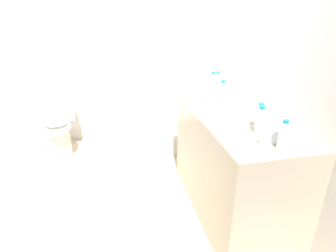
{
  "coord_description": "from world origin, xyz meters",
  "views": [
    {
      "loc": [
        0.07,
        -2.37,
        1.67
      ],
      "look_at": [
        0.59,
        0.02,
        0.61
      ],
      "focal_mm": 29.07,
      "sensor_mm": 36.0,
      "label": 1
    }
  ],
  "objects": [
    {
      "name": "vanity_counter",
      "position": [
        1.03,
        -0.54,
        0.45
      ],
      "size": [
        0.63,
        1.35,
        0.89
      ],
      "primitive_type": "cube",
      "color": "tan",
      "rests_on": "ground_plane"
    },
    {
      "name": "toilet",
      "position": [
        -0.59,
        0.85,
        0.38
      ],
      "size": [
        0.4,
        0.53,
        0.74
      ],
      "rotation": [
        0.0,
        0.0,
        -1.48
      ],
      "color": "white",
      "rests_on": "ground_plane"
    },
    {
      "name": "water_bottle_4",
      "position": [
        1.03,
        -0.87,
        0.98
      ],
      "size": [
        0.07,
        0.07,
        0.2
      ],
      "color": "silver",
      "rests_on": "vanity_counter"
    },
    {
      "name": "drinking_glass_0",
      "position": [
        1.06,
        -1.01,
        0.94
      ],
      "size": [
        0.06,
        0.06,
        0.09
      ],
      "primitive_type": "cylinder",
      "color": "white",
      "rests_on": "vanity_counter"
    },
    {
      "name": "bathtub",
      "position": [
        0.52,
        0.86,
        0.27
      ],
      "size": [
        1.5,
        0.79,
        1.31
      ],
      "color": "silver",
      "rests_on": "ground_plane"
    },
    {
      "name": "water_bottle_1",
      "position": [
        1.02,
        -0.24,
        0.99
      ],
      "size": [
        0.06,
        0.06,
        0.22
      ],
      "color": "silver",
      "rests_on": "vanity_counter"
    },
    {
      "name": "sink_basin",
      "position": [
        1.01,
        -0.56,
        0.92
      ],
      "size": [
        0.3,
        0.3,
        0.05
      ],
      "primitive_type": "cylinder",
      "color": "white",
      "rests_on": "vanity_counter"
    },
    {
      "name": "toilet_paper_roll",
      "position": [
        -0.86,
        0.9,
        0.07
      ],
      "size": [
        0.11,
        0.11,
        0.14
      ],
      "primitive_type": "cylinder",
      "color": "white",
      "rests_on": "ground_plane"
    },
    {
      "name": "water_bottle_5",
      "position": [
        0.99,
        -0.08,
        1.01
      ],
      "size": [
        0.07,
        0.07,
        0.26
      ],
      "color": "silver",
      "rests_on": "vanity_counter"
    },
    {
      "name": "water_bottle_0",
      "position": [
        1.05,
        -1.1,
        0.98
      ],
      "size": [
        0.06,
        0.06,
        0.19
      ],
      "color": "silver",
      "rests_on": "vanity_counter"
    },
    {
      "name": "ground_plane",
      "position": [
        0.0,
        0.0,
        0.0
      ],
      "size": [
        3.7,
        3.7,
        0.0
      ],
      "primitive_type": "plane",
      "color": "#C1AD8E"
    },
    {
      "name": "wall_back_tiled",
      "position": [
        0.0,
        1.3,
        1.23
      ],
      "size": [
        3.1,
        0.1,
        2.47
      ],
      "primitive_type": "cube",
      "color": "silver",
      "rests_on": "ground_plane"
    },
    {
      "name": "drinking_glass_3",
      "position": [
        0.98,
        -1.03,
        0.93
      ],
      "size": [
        0.07,
        0.07,
        0.09
      ],
      "primitive_type": "cylinder",
      "color": "white",
      "rests_on": "vanity_counter"
    },
    {
      "name": "drinking_glass_2",
      "position": [
        0.99,
        -0.16,
        0.93
      ],
      "size": [
        0.07,
        0.07,
        0.09
      ],
      "primitive_type": "cylinder",
      "color": "white",
      "rests_on": "vanity_counter"
    },
    {
      "name": "sink_faucet",
      "position": [
        1.19,
        -0.56,
        0.93
      ],
      "size": [
        0.11,
        0.15,
        0.09
      ],
      "color": "#A1A1A6",
      "rests_on": "vanity_counter"
    },
    {
      "name": "wall_right_mirror",
      "position": [
        1.4,
        0.0,
        1.23
      ],
      "size": [
        0.1,
        2.9,
        2.47
      ],
      "primitive_type": "cube",
      "color": "silver",
      "rests_on": "ground_plane"
    },
    {
      "name": "water_bottle_2",
      "position": [
        1.07,
        -0.79,
        0.98
      ],
      "size": [
        0.07,
        0.07,
        0.19
      ],
      "color": "silver",
      "rests_on": "vanity_counter"
    },
    {
      "name": "water_bottle_3",
      "position": [
        1.07,
        0.02,
        1.0
      ],
      "size": [
        0.06,
        0.06,
        0.24
      ],
      "color": "silver",
      "rests_on": "vanity_counter"
    },
    {
      "name": "drinking_glass_1",
      "position": [
        0.98,
        -0.34,
        0.93
      ],
      "size": [
        0.08,
        0.08,
        0.08
      ],
      "primitive_type": "cylinder",
      "color": "white",
      "rests_on": "vanity_counter"
    }
  ]
}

